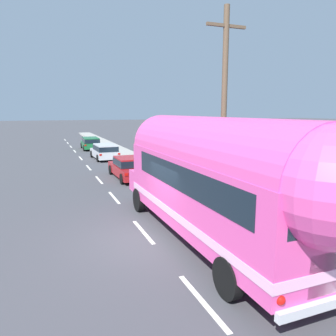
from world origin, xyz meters
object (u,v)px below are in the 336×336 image
Objects in this scene: painted_bus at (216,177)px; car_lead at (130,167)px; utility_pole at (224,108)px; car_third at (91,142)px; car_second at (105,151)px.

car_lead is at bearing 88.87° from painted_bus.
utility_pole reaches higher than car_lead.
car_lead is 16.97m from car_third.
car_third is at bearing 90.78° from car_second.
utility_pole is 1.89× the size of car_second.
car_third is at bearing 90.40° from car_lead.
utility_pole reaches higher than painted_bus.
car_second is (-0.01, 8.79, 0.04)m from car_lead.
painted_bus reaches higher than car_lead.
car_second and car_third have the same top height.
car_second is at bearing 90.04° from car_lead.
utility_pole is 25.30m from car_third.
painted_bus is 20.32m from car_second.
car_third is (-0.12, 16.97, 0.05)m from car_lead.
utility_pole reaches higher than car_third.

